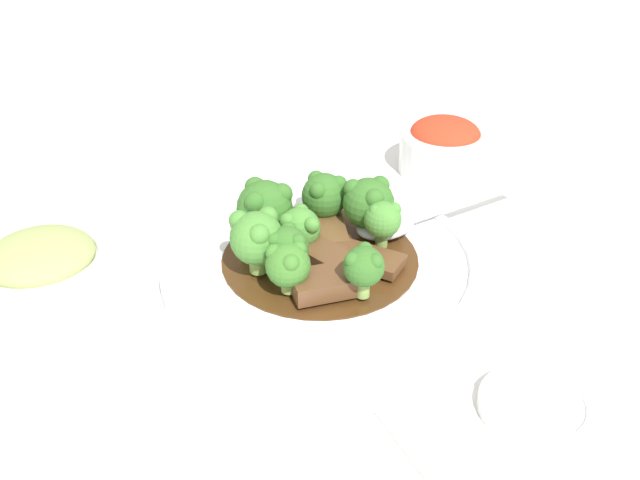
# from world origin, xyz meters

# --- Properties ---
(ground_plane) EXTENTS (4.00, 4.00, 0.00)m
(ground_plane) POSITION_xyz_m (0.00, 0.00, 0.00)
(ground_plane) COLOR white
(main_plate) EXTENTS (0.28, 0.28, 0.02)m
(main_plate) POSITION_xyz_m (0.00, 0.00, 0.01)
(main_plate) COLOR white
(main_plate) RESTS_ON ground_plane
(beef_strip_0) EXTENTS (0.06, 0.04, 0.01)m
(beef_strip_0) POSITION_xyz_m (-0.03, 0.01, 0.02)
(beef_strip_0) COLOR brown
(beef_strip_0) RESTS_ON main_plate
(beef_strip_1) EXTENTS (0.03, 0.05, 0.02)m
(beef_strip_1) POSITION_xyz_m (0.05, -0.01, 0.03)
(beef_strip_1) COLOR brown
(beef_strip_1) RESTS_ON main_plate
(beef_strip_2) EXTENTS (0.05, 0.05, 0.01)m
(beef_strip_2) POSITION_xyz_m (0.02, -0.00, 0.03)
(beef_strip_2) COLOR brown
(beef_strip_2) RESTS_ON main_plate
(beef_strip_3) EXTENTS (0.07, 0.08, 0.01)m
(beef_strip_3) POSITION_xyz_m (0.02, 0.03, 0.02)
(beef_strip_3) COLOR brown
(beef_strip_3) RESTS_ON main_plate
(beef_strip_4) EXTENTS (0.03, 0.05, 0.01)m
(beef_strip_4) POSITION_xyz_m (-0.06, -0.01, 0.02)
(beef_strip_4) COLOR #56331E
(beef_strip_4) RESTS_ON main_plate
(broccoli_floret_0) EXTENTS (0.04, 0.04, 0.04)m
(broccoli_floret_0) POSITION_xyz_m (0.04, -0.04, 0.04)
(broccoli_floret_0) COLOR #8EB756
(broccoli_floret_0) RESTS_ON main_plate
(broccoli_floret_1) EXTENTS (0.03, 0.03, 0.05)m
(broccoli_floret_1) POSITION_xyz_m (0.07, 0.02, 0.05)
(broccoli_floret_1) COLOR #8EB756
(broccoli_floret_1) RESTS_ON main_plate
(broccoli_floret_2) EXTENTS (0.05, 0.05, 0.05)m
(broccoli_floret_2) POSITION_xyz_m (-0.04, -0.04, 0.05)
(broccoli_floret_2) COLOR #7FA84C
(broccoli_floret_2) RESTS_ON main_plate
(broccoli_floret_3) EXTENTS (0.05, 0.05, 0.05)m
(broccoli_floret_3) POSITION_xyz_m (-0.03, 0.05, 0.05)
(broccoli_floret_3) COLOR #8EB756
(broccoli_floret_3) RESTS_ON main_plate
(broccoli_floret_4) EXTENTS (0.04, 0.04, 0.05)m
(broccoli_floret_4) POSITION_xyz_m (0.03, -0.03, 0.05)
(broccoli_floret_4) COLOR #8EB756
(broccoli_floret_4) RESTS_ON main_plate
(broccoli_floret_5) EXTENTS (0.04, 0.04, 0.05)m
(broccoli_floret_5) POSITION_xyz_m (-0.06, 0.02, 0.04)
(broccoli_floret_5) COLOR #8EB756
(broccoli_floret_5) RESTS_ON main_plate
(broccoli_floret_6) EXTENTS (0.04, 0.04, 0.06)m
(broccoli_floret_6) POSITION_xyz_m (0.01, -0.06, 0.05)
(broccoli_floret_6) COLOR #7FA84C
(broccoli_floret_6) RESTS_ON main_plate
(broccoli_floret_7) EXTENTS (0.04, 0.04, 0.04)m
(broccoli_floret_7) POSITION_xyz_m (-0.01, -0.01, 0.04)
(broccoli_floret_7) COLOR #8EB756
(broccoli_floret_7) RESTS_ON main_plate
(broccoli_floret_8) EXTENTS (0.03, 0.03, 0.04)m
(broccoli_floret_8) POSITION_xyz_m (-0.00, 0.06, 0.05)
(broccoli_floret_8) COLOR #7FA84C
(broccoli_floret_8) RESTS_ON main_plate
(serving_spoon) EXTENTS (0.08, 0.19, 0.01)m
(serving_spoon) POSITION_xyz_m (-0.03, 0.08, 0.03)
(serving_spoon) COLOR silver
(serving_spoon) RESTS_ON main_plate
(side_bowl_kimchi) EXTENTS (0.10, 0.10, 0.06)m
(side_bowl_kimchi) POSITION_xyz_m (-0.16, 0.18, 0.03)
(side_bowl_kimchi) COLOR white
(side_bowl_kimchi) RESTS_ON ground_plane
(side_bowl_appetizer) EXTENTS (0.11, 0.11, 0.06)m
(side_bowl_appetizer) POSITION_xyz_m (-0.02, -0.23, 0.03)
(side_bowl_appetizer) COLOR white
(side_bowl_appetizer) RESTS_ON ground_plane
(sauce_dish) EXTENTS (0.08, 0.08, 0.01)m
(sauce_dish) POSITION_xyz_m (0.20, 0.10, 0.01)
(sauce_dish) COLOR white
(sauce_dish) RESTS_ON ground_plane
(paper_napkin) EXTENTS (0.11, 0.10, 0.01)m
(paper_napkin) POSITION_xyz_m (0.22, 0.04, 0.00)
(paper_napkin) COLOR silver
(paper_napkin) RESTS_ON ground_plane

